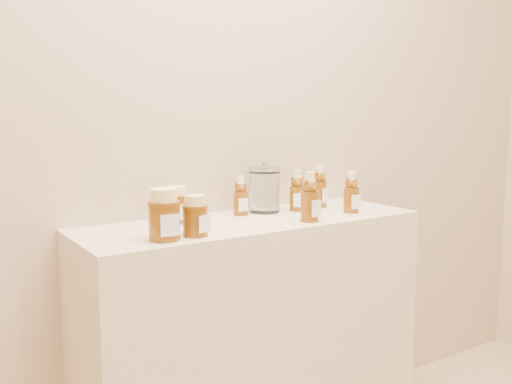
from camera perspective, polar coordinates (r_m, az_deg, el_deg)
wall_back at (r=2.08m, az=-3.39°, el=10.39°), size 3.50×0.02×2.70m
display_table at (r=2.07m, az=-0.32°, el=-15.11°), size 1.20×0.40×0.90m
bear_bottle_back_left at (r=2.02m, az=-1.55°, el=-0.10°), size 0.06×0.06×0.16m
bear_bottle_back_mid at (r=2.11m, az=4.13°, el=0.42°), size 0.08×0.08×0.17m
bear_bottle_back_right at (r=2.20m, az=6.31°, el=0.91°), size 0.08×0.08×0.19m
bear_bottle_front_left at (r=1.90m, az=5.40°, el=-0.16°), size 0.07×0.07×0.19m
bear_bottle_front_right at (r=2.09m, az=9.51°, el=0.27°), size 0.06×0.06×0.17m
honey_jar_left at (r=1.65m, az=-9.16°, el=-2.23°), size 0.10×0.10×0.15m
honey_jar_back at (r=1.90m, az=-7.89°, el=-1.25°), size 0.08×0.08×0.12m
honey_jar_front at (r=1.69m, az=-6.09°, el=-2.37°), size 0.10×0.10×0.12m
glass_canister at (r=2.07m, az=0.86°, el=0.41°), size 0.13×0.13×0.18m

